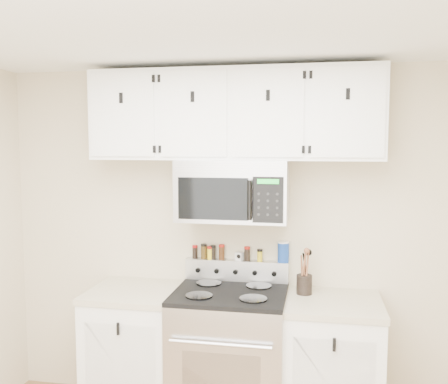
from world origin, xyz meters
name	(u,v)px	position (x,y,z in m)	size (l,w,h in m)	color
back_wall	(237,239)	(0.00, 1.75, 1.25)	(3.50, 0.01, 2.50)	#C6B795
range	(230,357)	(0.00, 1.43, 0.49)	(0.76, 0.65, 1.10)	#B7B7BA
base_cabinet_left	(136,351)	(-0.69, 1.45, 0.46)	(0.64, 0.62, 0.92)	white
base_cabinet_right	(332,367)	(0.69, 1.45, 0.46)	(0.64, 0.62, 0.92)	white
microwave	(233,190)	(0.00, 1.55, 1.63)	(0.76, 0.44, 0.42)	#9E9EA3
upper_cabinets	(234,115)	(0.00, 1.58, 2.15)	(2.00, 0.35, 0.62)	white
utensil_crock	(304,283)	(0.50, 1.56, 1.00)	(0.11, 0.11, 0.31)	black
kitchen_timer	(239,256)	(0.02, 1.71, 1.13)	(0.05, 0.04, 0.06)	silver
salt_canister	(283,252)	(0.34, 1.71, 1.18)	(0.08, 0.08, 0.15)	#163D9A
spice_jar_0	(195,252)	(-0.32, 1.71, 1.15)	(0.04, 0.04, 0.10)	black
spice_jar_1	(204,251)	(-0.25, 1.71, 1.16)	(0.04, 0.04, 0.11)	#453210
spice_jar_2	(210,253)	(-0.20, 1.71, 1.15)	(0.05, 0.05, 0.10)	yellow
spice_jar_3	(213,252)	(-0.18, 1.71, 1.15)	(0.04, 0.04, 0.10)	black
spice_jar_4	(222,252)	(-0.11, 1.71, 1.16)	(0.04, 0.04, 0.11)	#42240F
spice_jar_5	(247,254)	(0.08, 1.71, 1.15)	(0.04, 0.04, 0.10)	black
spice_jar_6	(260,255)	(0.17, 1.71, 1.14)	(0.04, 0.04, 0.09)	gold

